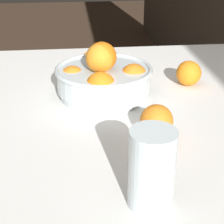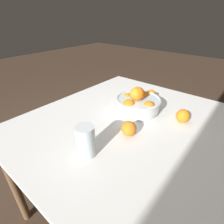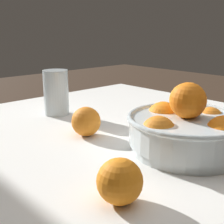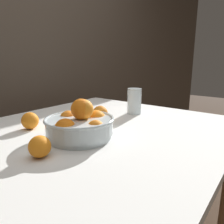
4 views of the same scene
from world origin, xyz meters
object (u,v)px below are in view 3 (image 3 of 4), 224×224
orange_loose_near_bowl (120,181)px  fruit_bowl (187,128)px  juice_glass (56,95)px  orange_loose_front (86,121)px

orange_loose_near_bowl → fruit_bowl: bearing=-78.7°
juice_glass → orange_loose_near_bowl: 0.58m
orange_loose_near_bowl → orange_loose_front: (0.30, -0.16, 0.00)m
orange_loose_near_bowl → juice_glass: bearing=-23.1°
fruit_bowl → orange_loose_front: (0.24, 0.10, -0.02)m
fruit_bowl → orange_loose_front: fruit_bowl is taller
juice_glass → fruit_bowl: bearing=-175.1°
juice_glass → orange_loose_near_bowl: juice_glass is taller
orange_loose_front → juice_glass: bearing=-14.6°
juice_glass → orange_loose_near_bowl: bearing=156.9°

